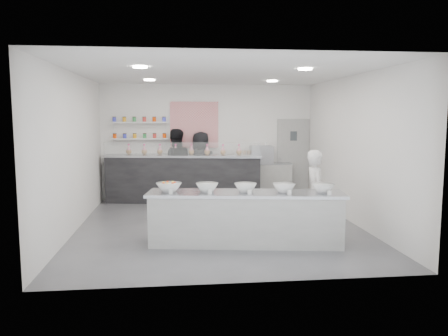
# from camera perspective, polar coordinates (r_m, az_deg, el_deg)

# --- Properties ---
(floor) EXTENTS (6.00, 6.00, 0.00)m
(floor) POSITION_cam_1_polar(r_m,az_deg,el_deg) (8.77, -0.69, -7.59)
(floor) COLOR #515156
(floor) RESTS_ON ground
(ceiling) EXTENTS (6.00, 6.00, 0.00)m
(ceiling) POSITION_cam_1_polar(r_m,az_deg,el_deg) (8.53, -0.72, 12.32)
(ceiling) COLOR white
(ceiling) RESTS_ON floor
(back_wall) EXTENTS (5.50, 0.00, 5.50)m
(back_wall) POSITION_cam_1_polar(r_m,az_deg,el_deg) (11.50, -2.15, 3.41)
(back_wall) COLOR white
(back_wall) RESTS_ON floor
(left_wall) EXTENTS (0.00, 6.00, 6.00)m
(left_wall) POSITION_cam_1_polar(r_m,az_deg,el_deg) (8.70, -19.06, 1.95)
(left_wall) COLOR white
(left_wall) RESTS_ON floor
(right_wall) EXTENTS (0.00, 6.00, 6.00)m
(right_wall) POSITION_cam_1_polar(r_m,az_deg,el_deg) (9.20, 16.62, 2.28)
(right_wall) COLOR white
(right_wall) RESTS_ON floor
(back_door) EXTENTS (0.88, 0.04, 2.10)m
(back_door) POSITION_cam_1_polar(r_m,az_deg,el_deg) (11.89, 9.00, 1.27)
(back_door) COLOR #9C9C99
(back_door) RESTS_ON floor
(pattern_panel) EXTENTS (1.25, 0.03, 1.20)m
(pattern_panel) POSITION_cam_1_polar(r_m,az_deg,el_deg) (11.44, -3.90, 5.63)
(pattern_panel) COLOR #DC3545
(pattern_panel) RESTS_ON back_wall
(jar_shelf_lower) EXTENTS (1.45, 0.22, 0.04)m
(jar_shelf_lower) POSITION_cam_1_polar(r_m,az_deg,el_deg) (11.41, -10.93, 3.76)
(jar_shelf_lower) COLOR silver
(jar_shelf_lower) RESTS_ON back_wall
(jar_shelf_upper) EXTENTS (1.45, 0.22, 0.04)m
(jar_shelf_upper) POSITION_cam_1_polar(r_m,az_deg,el_deg) (11.39, -10.98, 5.87)
(jar_shelf_upper) COLOR silver
(jar_shelf_upper) RESTS_ON back_wall
(preserve_jars) EXTENTS (1.45, 0.10, 0.56)m
(preserve_jars) POSITION_cam_1_polar(r_m,az_deg,el_deg) (11.37, -10.97, 5.17)
(preserve_jars) COLOR #FD4703
(preserve_jars) RESTS_ON jar_shelf_lower
(downlight_0) EXTENTS (0.24, 0.24, 0.02)m
(downlight_0) POSITION_cam_1_polar(r_m,az_deg,el_deg) (7.52, -10.91, 12.80)
(downlight_0) COLOR white
(downlight_0) RESTS_ON ceiling
(downlight_1) EXTENTS (0.24, 0.24, 0.02)m
(downlight_1) POSITION_cam_1_polar(r_m,az_deg,el_deg) (7.82, 10.54, 12.57)
(downlight_1) COLOR white
(downlight_1) RESTS_ON ceiling
(downlight_2) EXTENTS (0.24, 0.24, 0.02)m
(downlight_2) POSITION_cam_1_polar(r_m,az_deg,el_deg) (10.10, -9.70, 11.25)
(downlight_2) COLOR white
(downlight_2) RESTS_ON ceiling
(downlight_3) EXTENTS (0.24, 0.24, 0.02)m
(downlight_3) POSITION_cam_1_polar(r_m,az_deg,el_deg) (10.33, 6.31, 11.21)
(downlight_3) COLOR white
(downlight_3) RESTS_ON ceiling
(prep_counter) EXTENTS (3.38, 1.23, 0.90)m
(prep_counter) POSITION_cam_1_polar(r_m,az_deg,el_deg) (7.47, 2.80, -6.58)
(prep_counter) COLOR #A4A4A0
(prep_counter) RESTS_ON floor
(back_bar) EXTENTS (3.98, 1.37, 1.21)m
(back_bar) POSITION_cam_1_polar(r_m,az_deg,el_deg) (11.11, -5.28, -1.36)
(back_bar) COLOR black
(back_bar) RESTS_ON floor
(sneeze_guard) EXTENTS (3.81, 0.67, 0.33)m
(sneeze_guard) POSITION_cam_1_polar(r_m,az_deg,el_deg) (10.69, -5.61, 2.48)
(sneeze_guard) COLOR white
(sneeze_guard) RESTS_ON back_bar
(espresso_ledge) EXTENTS (1.28, 0.41, 0.95)m
(espresso_ledge) POSITION_cam_1_polar(r_m,az_deg,el_deg) (11.61, 5.61, -1.68)
(espresso_ledge) COLOR #A4A4A0
(espresso_ledge) RESTS_ON floor
(espresso_machine) EXTENTS (0.58, 0.40, 0.45)m
(espresso_machine) POSITION_cam_1_polar(r_m,az_deg,el_deg) (11.49, 4.89, 1.75)
(espresso_machine) COLOR #93969E
(espresso_machine) RESTS_ON espresso_ledge
(cup_stacks) EXTENTS (0.24, 0.24, 0.33)m
(cup_stacks) POSITION_cam_1_polar(r_m,az_deg,el_deg) (11.43, 2.95, 1.45)
(cup_stacks) COLOR #C9AC8C
(cup_stacks) RESTS_ON espresso_ledge
(prep_bowls) EXTENTS (3.02, 0.91, 0.15)m
(prep_bowls) POSITION_cam_1_polar(r_m,az_deg,el_deg) (7.37, 2.83, -2.59)
(prep_bowls) COLOR white
(prep_bowls) RESTS_ON prep_counter
(label_cards) EXTENTS (2.66, 0.04, 0.07)m
(label_cards) POSITION_cam_1_polar(r_m,az_deg,el_deg) (6.90, 4.10, -3.59)
(label_cards) COLOR white
(label_cards) RESTS_ON prep_counter
(cookie_bags) EXTENTS (2.92, 0.64, 0.26)m
(cookie_bags) POSITION_cam_1_polar(r_m,az_deg,el_deg) (11.03, -5.32, 2.43)
(cookie_bags) COLOR pink
(cookie_bags) RESTS_ON back_bar
(woman_prep) EXTENTS (0.39, 0.58, 1.57)m
(woman_prep) POSITION_cam_1_polar(r_m,az_deg,el_deg) (8.13, 11.86, -3.21)
(woman_prep) COLOR silver
(woman_prep) RESTS_ON floor
(staff_left) EXTENTS (0.96, 0.78, 1.85)m
(staff_left) POSITION_cam_1_polar(r_m,az_deg,el_deg) (11.32, -6.38, 0.41)
(staff_left) COLOR black
(staff_left) RESTS_ON floor
(staff_right) EXTENTS (0.95, 0.70, 1.79)m
(staff_right) POSITION_cam_1_polar(r_m,az_deg,el_deg) (11.34, -3.03, 0.28)
(staff_right) COLOR black
(staff_right) RESTS_ON floor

